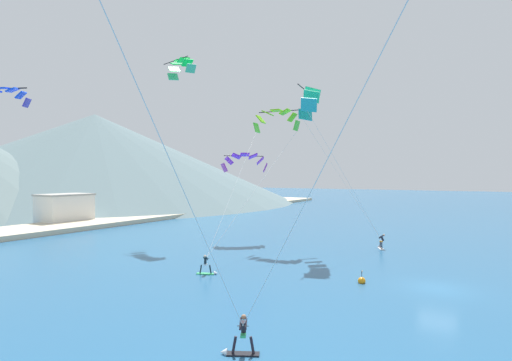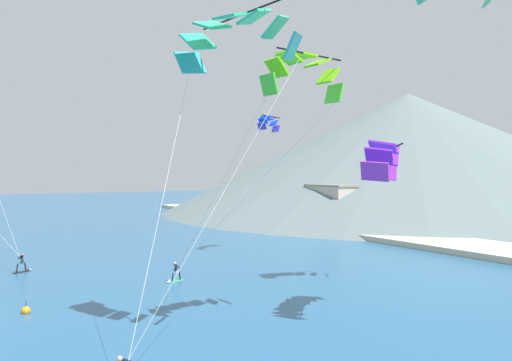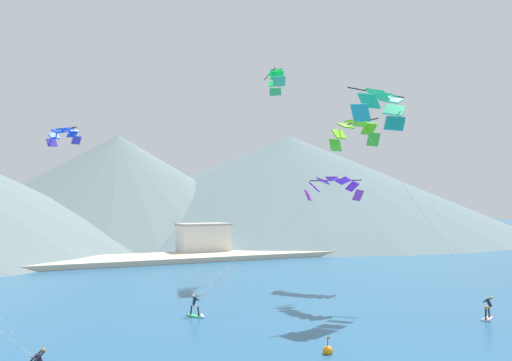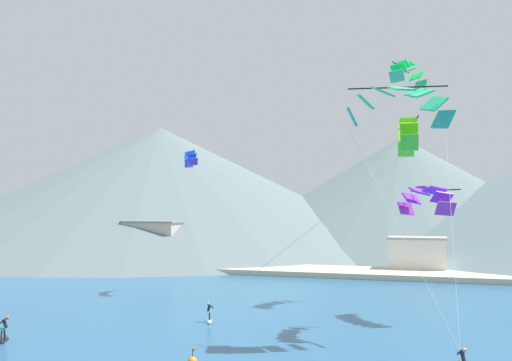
% 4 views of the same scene
% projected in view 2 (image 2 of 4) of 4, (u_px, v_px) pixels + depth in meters
% --- Properties ---
extents(kitesurfer_near_lead, '(1.02, 1.76, 1.65)m').
position_uv_depth(kitesurfer_near_lead, '(174.00, 277.00, 40.35)').
color(kitesurfer_near_lead, '#33B266').
rests_on(kitesurfer_near_lead, ground).
extents(kitesurfer_mid_center, '(1.16, 1.73, 1.78)m').
position_uv_depth(kitesurfer_mid_center, '(24.00, 266.00, 44.47)').
color(kitesurfer_mid_center, black).
rests_on(kitesurfer_mid_center, ground).
extents(parafoil_kite_near_lead, '(15.91, 5.46, 14.27)m').
position_uv_depth(parafoil_kite_near_lead, '(302.00, 73.00, 28.20)').
color(parafoil_kite_near_lead, green).
extents(parafoil_kite_near_trail, '(7.21, 9.27, 15.99)m').
position_uv_depth(parafoil_kite_near_trail, '(235.00, 35.00, 26.09)').
color(parafoil_kite_near_trail, teal).
extents(parafoil_kite_distant_high_outer, '(2.89, 3.84, 1.66)m').
position_uv_depth(parafoil_kite_distant_high_outer, '(269.00, 122.00, 54.55)').
color(parafoil_kite_distant_high_outer, '#4336B4').
extents(parafoil_kite_distant_mid_solo, '(5.06, 5.38, 2.43)m').
position_uv_depth(parafoil_kite_distant_mid_solo, '(383.00, 156.00, 29.76)').
color(parafoil_kite_distant_mid_solo, purple).
extents(race_marker_buoy, '(0.56, 0.56, 1.02)m').
position_uv_depth(race_marker_buoy, '(26.00, 311.00, 31.35)').
color(race_marker_buoy, orange).
rests_on(race_marker_buoy, ground).
extents(shoreline_strip, '(180.00, 10.00, 0.70)m').
position_uv_depth(shoreline_strip, '(497.00, 251.00, 54.44)').
color(shoreline_strip, beige).
rests_on(shoreline_strip, ground).
extents(shore_building_harbour_front, '(8.87, 4.26, 6.99)m').
position_uv_depth(shore_building_harbour_front, '(331.00, 206.00, 80.62)').
color(shore_building_harbour_front, beige).
rests_on(shore_building_harbour_front, ground).
extents(shore_building_promenade_mid, '(6.19, 6.22, 4.30)m').
position_uv_depth(shore_building_promenade_mid, '(306.00, 211.00, 88.63)').
color(shore_building_promenade_mid, beige).
rests_on(shore_building_promenade_mid, ground).
extents(mountain_peak_central_summit, '(112.87, 112.87, 27.46)m').
position_uv_depth(mountain_peak_central_summit, '(407.00, 152.00, 116.24)').
color(mountain_peak_central_summit, slate).
rests_on(mountain_peak_central_summit, ground).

